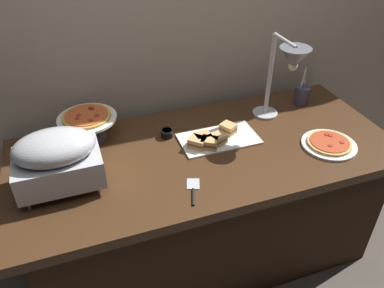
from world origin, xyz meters
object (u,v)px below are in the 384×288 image
utensil_holder (302,95)px  serving_spatula (193,190)px  pizza_plate_center (87,120)px  sandwich_platter (214,139)px  heat_lamp (289,65)px  chafing_dish (57,158)px  pizza_plate_front (329,144)px  sauce_cup_near (167,133)px

utensil_holder → serving_spatula: size_ratio=1.31×
pizza_plate_center → sandwich_platter: size_ratio=0.74×
sandwich_platter → pizza_plate_center: bearing=156.5°
pizza_plate_center → utensil_holder: (1.22, -0.05, -0.05)m
heat_lamp → sandwich_platter: heat_lamp is taller
chafing_dish → pizza_plate_front: bearing=-5.8°
sauce_cup_near → pizza_plate_front: bearing=-25.3°
chafing_dish → pizza_plate_center: (0.16, 0.34, -0.05)m
sandwich_platter → serving_spatula: bearing=-125.8°
sandwich_platter → serving_spatula: size_ratio=2.32×
heat_lamp → pizza_plate_center: bearing=165.6°
sauce_cup_near → utensil_holder: utensil_holder is taller
chafing_dish → utensil_holder: chafing_dish is taller
heat_lamp → sandwich_platter: bearing=-179.0°
pizza_plate_front → utensil_holder: bearing=76.4°
chafing_dish → pizza_plate_center: size_ratio=1.19×
chafing_dish → serving_spatula: (0.52, -0.22, -0.15)m
heat_lamp → sandwich_platter: (-0.38, -0.01, -0.34)m
heat_lamp → utensil_holder: size_ratio=2.09×
pizza_plate_front → sauce_cup_near: (-0.74, 0.35, 0.01)m
sauce_cup_near → pizza_plate_center: bearing=161.8°
pizza_plate_center → serving_spatula: pizza_plate_center is taller
sandwich_platter → utensil_holder: 0.66m
heat_lamp → pizza_plate_center: size_ratio=1.59×
pizza_plate_center → serving_spatula: (0.36, -0.56, -0.11)m
utensil_holder → heat_lamp: bearing=-142.8°
pizza_plate_front → utensil_holder: 0.43m
sauce_cup_near → sandwich_platter: bearing=-32.0°
pizza_plate_center → sauce_cup_near: size_ratio=4.63×
heat_lamp → sauce_cup_near: 0.69m
serving_spatula → sauce_cup_near: bearing=88.4°
pizza_plate_front → pizza_plate_center: 1.22m
utensil_holder → pizza_plate_center: bearing=177.5°
heat_lamp → sauce_cup_near: heat_lamp is taller
chafing_dish → serving_spatula: bearing=-22.4°
pizza_plate_front → serving_spatula: 0.76m
chafing_dish → sauce_cup_near: 0.59m
pizza_plate_front → sauce_cup_near: size_ratio=4.27×
utensil_holder → serving_spatula: 0.99m
heat_lamp → pizza_plate_center: heat_lamp is taller
chafing_dish → utensil_holder: bearing=11.9°
pizza_plate_center → sandwich_platter: 0.64m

